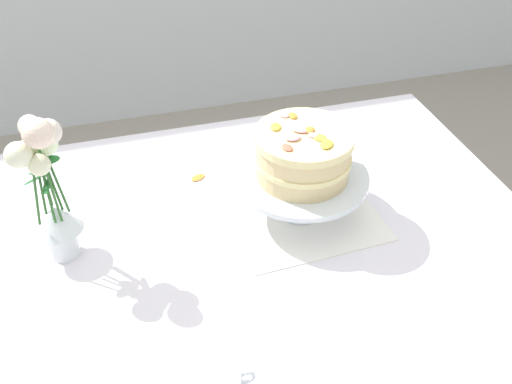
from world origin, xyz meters
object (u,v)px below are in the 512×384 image
object	(u,v)px
cake_stand	(302,181)
flower_vase	(48,188)
layer_cake	(303,154)
dining_table	(227,290)

from	to	relation	value
cake_stand	flower_vase	xyz separation A→B (m)	(-0.51, 0.00, 0.09)
layer_cake	flower_vase	xyz separation A→B (m)	(-0.51, 0.00, 0.02)
cake_stand	flower_vase	world-z (taller)	flower_vase
dining_table	layer_cake	size ratio (longest dim) A/B	6.71
dining_table	layer_cake	bearing A→B (deg)	28.00
dining_table	cake_stand	world-z (taller)	cake_stand
cake_stand	layer_cake	xyz separation A→B (m)	(-0.00, -0.00, 0.07)
cake_stand	dining_table	bearing A→B (deg)	-152.00
cake_stand	flower_vase	distance (m)	0.52
cake_stand	flower_vase	bearing A→B (deg)	179.91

